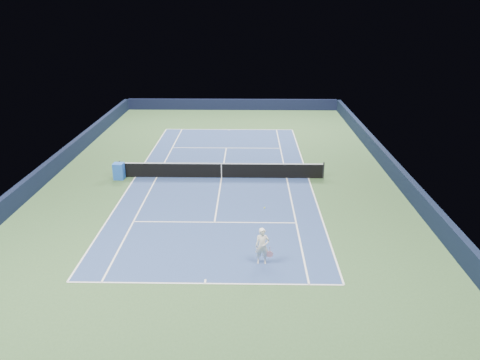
{
  "coord_description": "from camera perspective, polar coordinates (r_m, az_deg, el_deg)",
  "views": [
    {
      "loc": [
        1.69,
        -27.63,
        10.43
      ],
      "look_at": [
        1.22,
        -3.0,
        1.0
      ],
      "focal_mm": 35.0,
      "sensor_mm": 36.0,
      "label": 1
    }
  ],
  "objects": [
    {
      "name": "center_service_line",
      "position": [
        29.58,
        -2.26,
        0.3
      ],
      "size": [
        0.08,
        12.8,
        0.0
      ],
      "primitive_type": "cube",
      "color": "white",
      "rests_on": "ground"
    },
    {
      "name": "wall_far",
      "position": [
        48.5,
        -0.95,
        9.19
      ],
      "size": [
        22.0,
        0.35,
        1.1
      ],
      "primitive_type": "cube",
      "color": "black",
      "rests_on": "ground"
    },
    {
      "name": "baseline_near",
      "position": [
        18.96,
        -4.31,
        -12.47
      ],
      "size": [
        10.97,
        0.08,
        0.0
      ],
      "primitive_type": "cube",
      "color": "white",
      "rests_on": "ground"
    },
    {
      "name": "sponsor_cube",
      "position": [
        30.15,
        -14.54,
        1.05
      ],
      "size": [
        0.65,
        0.6,
        1.03
      ],
      "color": "blue",
      "rests_on": "ground"
    },
    {
      "name": "court_surface",
      "position": [
        29.58,
        -2.26,
        0.29
      ],
      "size": [
        10.97,
        23.77,
        0.01
      ],
      "primitive_type": "cube",
      "color": "navy",
      "rests_on": "ground"
    },
    {
      "name": "center_mark_near",
      "position": [
        19.08,
        -4.27,
        -12.22
      ],
      "size": [
        0.08,
        0.3,
        0.0
      ],
      "primitive_type": "cube",
      "color": "white",
      "rests_on": "ground"
    },
    {
      "name": "sideline_doubles_left",
      "position": [
        30.39,
        -12.64,
        0.36
      ],
      "size": [
        0.08,
        23.77,
        0.0
      ],
      "primitive_type": "cube",
      "color": "white",
      "rests_on": "ground"
    },
    {
      "name": "wall_right",
      "position": [
        30.73,
        18.31,
        1.1
      ],
      "size": [
        0.35,
        40.0,
        1.1
      ],
      "primitive_type": "cube",
      "color": "black",
      "rests_on": "ground"
    },
    {
      "name": "tennis_net",
      "position": [
        29.41,
        -2.28,
        1.2
      ],
      "size": [
        12.9,
        0.1,
        1.07
      ],
      "color": "black",
      "rests_on": "ground"
    },
    {
      "name": "sideline_doubles_right",
      "position": [
        29.77,
        8.34,
        0.23
      ],
      "size": [
        0.08,
        23.77,
        0.0
      ],
      "primitive_type": "cube",
      "color": "white",
      "rests_on": "ground"
    },
    {
      "name": "service_line_far",
      "position": [
        35.63,
        -1.69,
        3.93
      ],
      "size": [
        8.23,
        0.08,
        0.0
      ],
      "primitive_type": "cube",
      "color": "white",
      "rests_on": "ground"
    },
    {
      "name": "service_line_near",
      "position": [
        23.71,
        -3.12,
        -5.16
      ],
      "size": [
        8.23,
        0.08,
        0.0
      ],
      "primitive_type": "cube",
      "color": "white",
      "rests_on": "ground"
    },
    {
      "name": "ground",
      "position": [
        29.58,
        -2.26,
        0.28
      ],
      "size": [
        40.0,
        40.0,
        0.0
      ],
      "primitive_type": "plane",
      "color": "#304F2B",
      "rests_on": "ground"
    },
    {
      "name": "sideline_singles_left",
      "position": [
        30.09,
        -10.11,
        0.35
      ],
      "size": [
        0.08,
        23.77,
        0.0
      ],
      "primitive_type": "cube",
      "color": "white",
      "rests_on": "ground"
    },
    {
      "name": "tennis_player",
      "position": [
        19.85,
        2.74,
        -8.06
      ],
      "size": [
        0.76,
        1.23,
        2.16
      ],
      "color": "white",
      "rests_on": "ground"
    },
    {
      "name": "center_mark_far",
      "position": [
        40.76,
        -1.34,
        6.13
      ],
      "size": [
        0.08,
        0.3,
        0.0
      ],
      "primitive_type": "cube",
      "color": "white",
      "rests_on": "ground"
    },
    {
      "name": "wall_left",
      "position": [
        31.9,
        -22.08,
        1.32
      ],
      "size": [
        0.35,
        40.0,
        1.1
      ],
      "primitive_type": "cube",
      "color": "black",
      "rests_on": "ground"
    },
    {
      "name": "baseline_far",
      "position": [
        40.9,
        -1.33,
        6.18
      ],
      "size": [
        10.97,
        0.08,
        0.0
      ],
      "primitive_type": "cube",
      "color": "white",
      "rests_on": "ground"
    },
    {
      "name": "sideline_singles_right",
      "position": [
        29.63,
        5.71,
        0.25
      ],
      "size": [
        0.08,
        23.77,
        0.0
      ],
      "primitive_type": "cube",
      "color": "white",
      "rests_on": "ground"
    }
  ]
}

